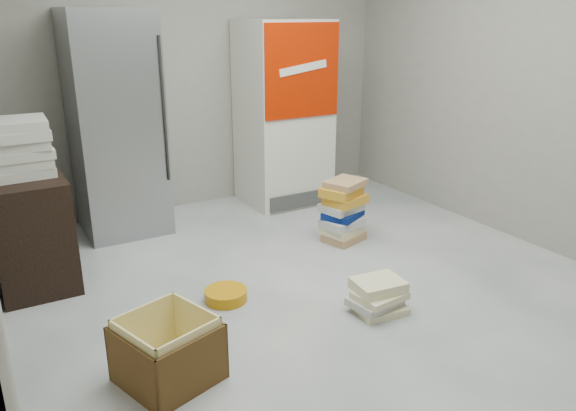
% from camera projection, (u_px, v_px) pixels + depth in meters
% --- Properties ---
extents(ground, '(5.00, 5.00, 0.00)m').
position_uv_depth(ground, '(342.00, 304.00, 3.79)').
color(ground, silver).
rests_on(ground, ground).
extents(room_shell, '(4.04, 5.04, 2.82)m').
position_uv_depth(room_shell, '(352.00, 24.00, 3.20)').
color(room_shell, gray).
rests_on(room_shell, ground).
extents(steel_fridge, '(0.70, 0.72, 1.90)m').
position_uv_depth(steel_fridge, '(116.00, 125.00, 4.80)').
color(steel_fridge, '#97999E').
rests_on(steel_fridge, ground).
extents(coke_cooler, '(0.80, 0.73, 1.80)m').
position_uv_depth(coke_cooler, '(284.00, 114.00, 5.58)').
color(coke_cooler, silver).
rests_on(coke_cooler, ground).
extents(wood_shelf, '(0.50, 0.80, 0.80)m').
position_uv_depth(wood_shelf, '(31.00, 230.00, 3.99)').
color(wood_shelf, black).
rests_on(wood_shelf, ground).
extents(supply_box_stack, '(0.43, 0.44, 0.39)m').
position_uv_depth(supply_box_stack, '(18.00, 148.00, 3.80)').
color(supply_box_stack, beige).
rests_on(supply_box_stack, wood_shelf).
extents(phonebook_stack_main, '(0.43, 0.38, 0.54)m').
position_uv_depth(phonebook_stack_main, '(343.00, 211.00, 4.76)').
color(phonebook_stack_main, tan).
rests_on(phonebook_stack_main, ground).
extents(phonebook_stack_side, '(0.37, 0.31, 0.21)m').
position_uv_depth(phonebook_stack_side, '(378.00, 296.00, 3.66)').
color(phonebook_stack_side, beige).
rests_on(phonebook_stack_side, ground).
extents(cardboard_box, '(0.57, 0.57, 0.37)m').
position_uv_depth(cardboard_box, '(168.00, 355.00, 2.97)').
color(cardboard_box, yellow).
rests_on(cardboard_box, ground).
extents(bucket_lid, '(0.31, 0.31, 0.08)m').
position_uv_depth(bucket_lid, '(226.00, 295.00, 3.82)').
color(bucket_lid, '#C78008').
rests_on(bucket_lid, ground).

